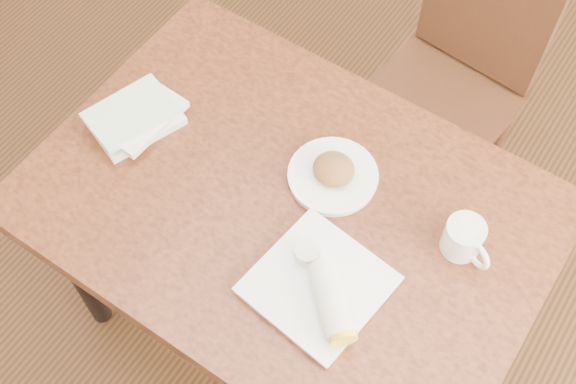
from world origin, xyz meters
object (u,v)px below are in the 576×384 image
Objects in this scene: table at (288,219)px; coffee_mug at (464,238)px; chair_far at (456,73)px; plate_scone at (333,174)px; book_stack at (136,118)px; plate_burrito at (323,289)px.

table is 9.47× the size of coffee_mug.
chair_far is 0.75m from coffee_mug.
coffee_mug is (0.34, 0.00, 0.03)m from plate_scone.
coffee_mug reaches higher than table.
plate_scone is (0.05, 0.12, 0.10)m from table.
book_stack reaches higher than table.
coffee_mug is at bearing 53.77° from plate_burrito.
plate_burrito is (-0.20, -0.27, -0.02)m from coffee_mug.
plate_burrito is (0.20, -0.15, 0.11)m from table.
coffee_mug is at bearing -65.25° from chair_far.
book_stack is at bearing -164.35° from plate_scone.
chair_far reaches higher than table.
plate_scone is 0.31m from plate_burrito.
plate_scone reaches higher than book_stack.
plate_burrito is at bearing -38.05° from table.
table is 0.17m from plate_scone.
chair_far is at bearing 82.51° from table.
coffee_mug reaches higher than plate_scone.
book_stack is (-0.45, -0.02, 0.11)m from table.
book_stack is (-0.64, 0.13, 0.00)m from plate_burrito.
plate_scone is (-0.05, -0.65, 0.22)m from chair_far.
plate_burrito is at bearing -11.53° from book_stack.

